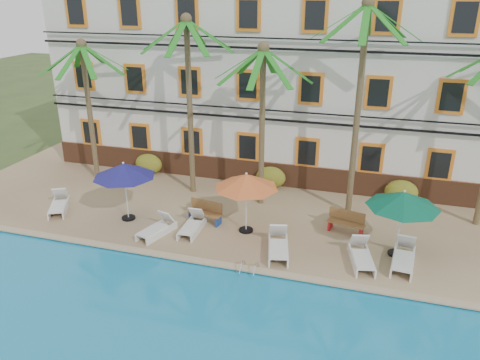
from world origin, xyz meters
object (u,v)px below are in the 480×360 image
(lounger_b, at_px, (157,228))
(lounger_f, at_px, (403,257))
(umbrella_red, at_px, (246,181))
(palm_b, at_px, (189,83))
(palm_c, at_px, (262,103))
(lounger_d, at_px, (278,246))
(bench_right, at_px, (347,222))
(lounger_a, at_px, (59,204))
(umbrella_green, at_px, (403,200))
(lounger_c, at_px, (192,225))
(pool_ladder, at_px, (249,271))
(bench_left, at_px, (206,212))
(palm_d, at_px, (360,84))
(lounger_e, at_px, (361,256))
(palm_a, at_px, (87,91))
(umbrella_blue, at_px, (124,170))

(lounger_b, bearing_deg, lounger_f, 2.76)
(umbrella_red, bearing_deg, palm_b, 138.55)
(palm_c, relative_size, umbrella_red, 2.80)
(lounger_d, height_order, bench_right, lounger_d)
(lounger_a, height_order, lounger_d, lounger_d)
(umbrella_green, distance_m, lounger_f, 2.07)
(lounger_c, height_order, pool_ladder, lounger_c)
(umbrella_green, distance_m, lounger_d, 4.83)
(umbrella_red, relative_size, bench_right, 1.65)
(palm_b, height_order, palm_c, palm_b)
(umbrella_green, distance_m, bench_left, 8.00)
(palm_b, bearing_deg, pool_ladder, -53.01)
(umbrella_green, height_order, bench_left, umbrella_green)
(palm_b, relative_size, lounger_f, 3.92)
(lounger_d, bearing_deg, palm_d, 62.72)
(lounger_d, distance_m, lounger_e, 3.05)
(palm_a, bearing_deg, lounger_e, -18.25)
(lounger_e, distance_m, pool_ladder, 4.13)
(umbrella_red, bearing_deg, lounger_c, -162.93)
(palm_c, relative_size, bench_left, 4.66)
(palm_d, bearing_deg, bench_left, -154.81)
(umbrella_green, bearing_deg, lounger_c, -176.52)
(lounger_b, xyz_separation_m, lounger_f, (9.51, 0.46, 0.04))
(lounger_a, distance_m, lounger_e, 13.28)
(umbrella_blue, relative_size, lounger_a, 1.31)
(palm_c, xyz_separation_m, umbrella_green, (6.01, -3.02, -2.44))
(lounger_a, relative_size, lounger_e, 0.98)
(palm_a, distance_m, umbrella_blue, 5.98)
(palm_b, relative_size, bench_right, 5.30)
(lounger_a, relative_size, lounger_c, 1.10)
(umbrella_blue, distance_m, lounger_b, 2.83)
(lounger_c, distance_m, lounger_e, 6.81)
(palm_d, height_order, lounger_b, palm_d)
(palm_d, xyz_separation_m, lounger_f, (2.25, -3.89, -5.39))
(palm_d, relative_size, lounger_b, 4.69)
(palm_a, xyz_separation_m, lounger_f, (15.29, -4.26, -4.28))
(umbrella_red, relative_size, pool_ladder, 3.49)
(palm_a, relative_size, umbrella_red, 2.73)
(lounger_b, height_order, bench_right, bench_right)
(bench_left, bearing_deg, lounger_b, -132.56)
(lounger_e, bearing_deg, palm_c, 140.13)
(lounger_a, xyz_separation_m, lounger_e, (13.27, -0.59, 0.01))
(umbrella_blue, relative_size, lounger_c, 1.44)
(umbrella_green, xyz_separation_m, lounger_c, (-8.01, -0.49, -1.98))
(palm_a, bearing_deg, lounger_f, -15.58)
(palm_c, distance_m, umbrella_green, 7.15)
(palm_c, relative_size, palm_d, 0.81)
(palm_a, xyz_separation_m, pool_ladder, (10.08, -6.27, -4.60))
(palm_b, height_order, lounger_d, palm_b)
(palm_a, xyz_separation_m, palm_d, (13.04, -0.38, 1.11))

